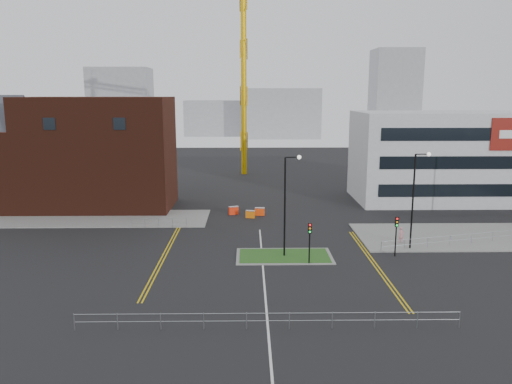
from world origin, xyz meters
The scene contains 28 objects.
ground centered at (0.00, 0.00, 0.00)m, with size 200.00×200.00×0.00m, color black.
pavement_left centered at (-20.00, 22.00, 0.06)m, with size 28.00×8.00×0.12m, color slate.
pavement_right centered at (22.00, 14.00, 0.06)m, with size 24.00×10.00×0.12m, color slate.
island_kerb centered at (2.00, 8.00, 0.04)m, with size 8.60×4.60×0.08m, color slate.
grass_island centered at (2.00, 8.00, 0.06)m, with size 8.00×4.00×0.12m, color #204416.
brick_building centered at (-22.97, 28.00, 6.85)m, with size 24.20×10.07×14.24m.
office_block centered at (26.01, 31.97, 6.00)m, with size 25.00×12.20×12.00m.
tower_crane centered at (3.51, 53.14, 26.20)m, with size 50.54×17.88×37.96m.
streetlamp_island centered at (2.22, 8.00, 5.41)m, with size 1.46×0.36×9.18m.
streetlamp_right_near centered at (14.22, 10.00, 5.41)m, with size 1.46×0.36×9.18m.
traffic_light_island centered at (4.00, 5.98, 2.57)m, with size 0.28×0.33×3.65m.
traffic_light_right centered at (12.00, 7.98, 2.57)m, with size 0.28×0.33×3.65m.
railing_front centered at (0.00, -6.00, 0.78)m, with size 24.05×0.05×1.10m.
railing_left centered at (-11.00, 18.00, 0.74)m, with size 6.05×0.05×1.10m.
railing_right centered at (20.50, 11.50, 0.78)m, with size 19.05×5.05×1.10m.
centre_line centered at (0.00, 2.00, 0.01)m, with size 0.15×30.00×0.01m, color silver.
yellow_left_a centered at (-9.00, 10.00, 0.01)m, with size 0.12×24.00×0.01m, color gold.
yellow_left_b centered at (-8.70, 10.00, 0.01)m, with size 0.12×24.00×0.01m, color gold.
yellow_right_a centered at (9.50, 6.00, 0.01)m, with size 0.12×20.00×0.01m, color gold.
yellow_right_b centered at (9.80, 6.00, 0.01)m, with size 0.12×20.00×0.01m, color gold.
skyline_a centered at (-40.00, 120.00, 11.00)m, with size 18.00×12.00×22.00m, color gray.
skyline_b centered at (10.00, 130.00, 8.00)m, with size 24.00×12.00×16.00m, color gray.
skyline_c centered at (45.00, 125.00, 14.00)m, with size 14.00×12.00×28.00m, color gray.
skyline_d centered at (-8.00, 140.00, 6.00)m, with size 30.00×12.00×12.00m, color gray.
pedestrian centered at (13.65, 11.75, 0.85)m, with size 0.62×0.41×1.69m, color #C88187.
barrier_left centered at (-3.03, 24.00, 0.54)m, with size 1.25×0.80×1.00m.
barrier_mid centered at (0.15, 23.44, 0.53)m, with size 1.18×0.49×0.97m.
barrier_right centered at (-1.00, 22.25, 0.49)m, with size 1.13×0.59×0.90m.
Camera 1 is at (-1.18, -34.81, 14.43)m, focal length 35.00 mm.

